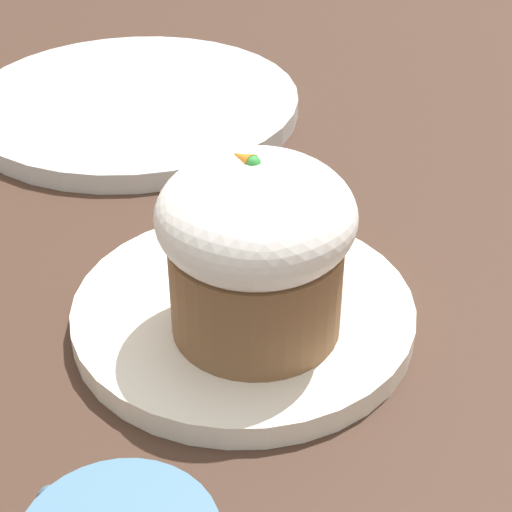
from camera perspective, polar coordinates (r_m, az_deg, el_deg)
The scene contains 5 objects.
ground_plane at distance 0.51m, azimuth -0.84°, elevation -4.51°, with size 4.00×4.00×0.00m, color #3D281E.
dessert_plate at distance 0.51m, azimuth -0.84°, elevation -3.84°, with size 0.20×0.20×0.02m.
carrot_cake at distance 0.45m, azimuth -0.00°, elevation 0.66°, with size 0.11×0.11×0.11m.
spoon at distance 0.50m, azimuth -1.66°, elevation -2.72°, with size 0.09×0.10×0.01m.
side_plate at distance 0.77m, azimuth -8.10°, elevation 10.02°, with size 0.29×0.29×0.02m.
Camera 1 is at (-0.31, 0.25, 0.32)m, focal length 60.00 mm.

